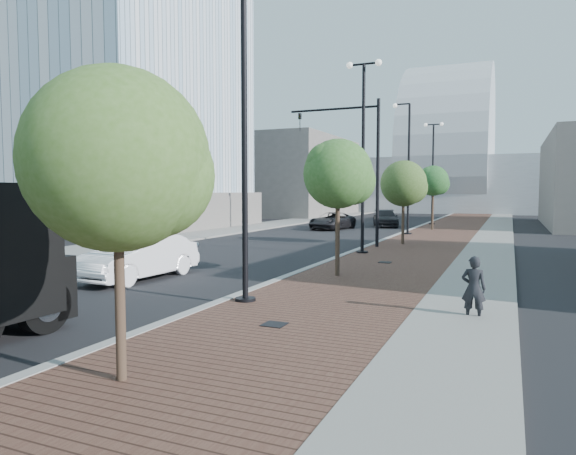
% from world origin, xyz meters
% --- Properties ---
extents(sidewalk, '(7.00, 140.00, 0.12)m').
position_xyz_m(sidewalk, '(3.50, 40.00, 0.06)').
color(sidewalk, '#4C2D23').
rests_on(sidewalk, ground).
extents(concrete_strip, '(2.40, 140.00, 0.13)m').
position_xyz_m(concrete_strip, '(6.20, 40.00, 0.07)').
color(concrete_strip, slate).
rests_on(concrete_strip, ground).
extents(curb, '(0.30, 140.00, 0.14)m').
position_xyz_m(curb, '(0.00, 40.00, 0.07)').
color(curb, gray).
rests_on(curb, ground).
extents(west_sidewalk, '(4.00, 140.00, 0.12)m').
position_xyz_m(west_sidewalk, '(-13.00, 40.00, 0.06)').
color(west_sidewalk, slate).
rests_on(west_sidewalk, ground).
extents(white_sedan, '(1.90, 4.89, 1.59)m').
position_xyz_m(white_sedan, '(-4.79, 12.20, 0.79)').
color(white_sedan, white).
rests_on(white_sedan, ground).
extents(dark_car_mid, '(2.96, 5.27, 1.39)m').
position_xyz_m(dark_car_mid, '(-6.17, 37.65, 0.70)').
color(dark_car_mid, black).
rests_on(dark_car_mid, ground).
extents(dark_car_far, '(3.36, 5.43, 1.47)m').
position_xyz_m(dark_car_far, '(-2.91, 42.66, 0.73)').
color(dark_car_far, black).
rests_on(dark_car_far, ground).
extents(pedestrian, '(0.57, 0.38, 1.56)m').
position_xyz_m(pedestrian, '(6.41, 10.68, 0.78)').
color(pedestrian, black).
rests_on(pedestrian, ground).
extents(streetlight_1, '(1.44, 0.56, 9.21)m').
position_xyz_m(streetlight_1, '(0.49, 10.00, 4.34)').
color(streetlight_1, black).
rests_on(streetlight_1, ground).
extents(streetlight_2, '(1.72, 0.56, 9.28)m').
position_xyz_m(streetlight_2, '(0.60, 22.00, 4.82)').
color(streetlight_2, black).
rests_on(streetlight_2, ground).
extents(streetlight_3, '(1.44, 0.56, 9.21)m').
position_xyz_m(streetlight_3, '(0.49, 34.00, 4.34)').
color(streetlight_3, black).
rests_on(streetlight_3, ground).
extents(streetlight_4, '(1.72, 0.56, 9.28)m').
position_xyz_m(streetlight_4, '(0.60, 46.00, 4.82)').
color(streetlight_4, black).
rests_on(streetlight_4, ground).
extents(traffic_mast, '(5.09, 0.20, 8.00)m').
position_xyz_m(traffic_mast, '(-0.30, 25.00, 4.98)').
color(traffic_mast, black).
rests_on(traffic_mast, ground).
extents(tree_0, '(2.84, 2.84, 4.99)m').
position_xyz_m(tree_0, '(1.65, 4.02, 3.56)').
color(tree_0, '#382619').
rests_on(tree_0, ground).
extents(tree_1, '(2.47, 2.44, 4.92)m').
position_xyz_m(tree_1, '(1.65, 15.02, 3.69)').
color(tree_1, '#382619').
rests_on(tree_1, ground).
extents(tree_2, '(2.60, 2.59, 4.84)m').
position_xyz_m(tree_2, '(1.65, 27.02, 3.53)').
color(tree_2, '#382619').
rests_on(tree_2, ground).
extents(tree_3, '(2.40, 2.36, 5.10)m').
position_xyz_m(tree_3, '(1.65, 39.02, 3.91)').
color(tree_3, '#382619').
rests_on(tree_3, ground).
extents(tower_podium, '(19.00, 19.00, 3.00)m').
position_xyz_m(tower_podium, '(-24.00, 32.00, 1.50)').
color(tower_podium, '#68635E').
rests_on(tower_podium, ground).
extents(convention_center, '(50.00, 30.00, 50.00)m').
position_xyz_m(convention_center, '(-2.00, 85.00, 6.00)').
color(convention_center, '#A2A7AC').
rests_on(convention_center, ground).
extents(commercial_block_nw, '(14.00, 20.00, 10.00)m').
position_xyz_m(commercial_block_nw, '(-20.00, 60.00, 5.00)').
color(commercial_block_nw, '#5E5955').
rests_on(commercial_block_nw, ground).
extents(utility_cover_1, '(0.50, 0.50, 0.02)m').
position_xyz_m(utility_cover_1, '(2.40, 8.00, 0.13)').
color(utility_cover_1, black).
rests_on(utility_cover_1, sidewalk).
extents(utility_cover_2, '(0.50, 0.50, 0.02)m').
position_xyz_m(utility_cover_2, '(2.40, 19.00, 0.13)').
color(utility_cover_2, black).
rests_on(utility_cover_2, sidewalk).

